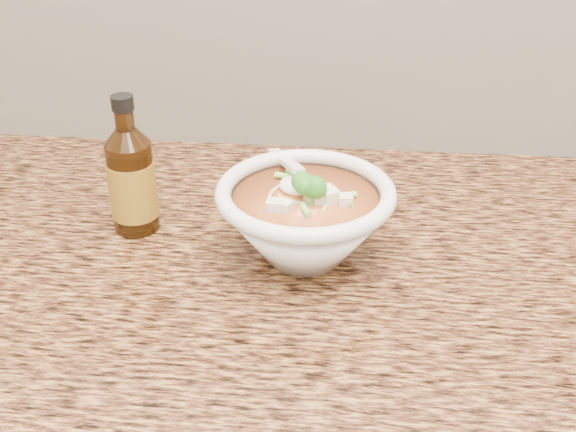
{
  "coord_description": "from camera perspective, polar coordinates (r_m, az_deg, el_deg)",
  "views": [
    {
      "loc": [
        -0.08,
        0.96,
        1.38
      ],
      "look_at": [
        -0.15,
        1.68,
        0.95
      ],
      "focal_mm": 45.0,
      "sensor_mm": 36.0,
      "label": 1
    }
  ],
  "objects": [
    {
      "name": "soup_bowl",
      "position": [
        0.83,
        1.36,
        -0.33
      ],
      "size": [
        0.21,
        0.23,
        0.11
      ],
      "rotation": [
        0.0,
        0.0,
        0.21
      ],
      "color": "white",
      "rests_on": "counter_slab"
    },
    {
      "name": "counter_slab",
      "position": [
        0.87,
        9.69,
        -4.64
      ],
      "size": [
        4.0,
        0.68,
        0.04
      ],
      "primitive_type": "cube",
      "color": "olive",
      "rests_on": "cabinet"
    },
    {
      "name": "hot_sauce_bottle",
      "position": [
        0.9,
        -12.22,
        2.73
      ],
      "size": [
        0.08,
        0.08,
        0.18
      ],
      "rotation": [
        0.0,
        0.0,
        0.36
      ],
      "color": "#3B1F08",
      "rests_on": "counter_slab"
    }
  ]
}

